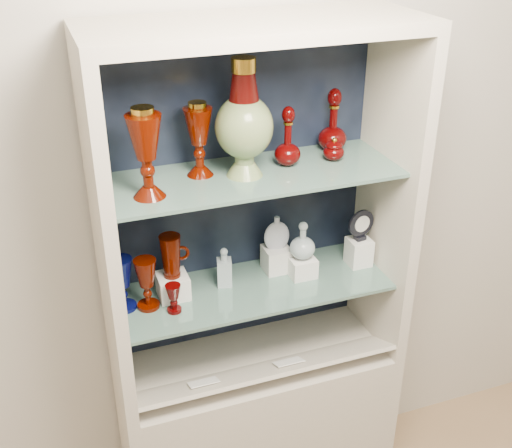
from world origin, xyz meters
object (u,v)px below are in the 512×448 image
object	(u,v)px
cobalt_goblet	(122,284)
cameo_medallion	(361,225)
ruby_goblet_tall	(147,284)
ruby_goblet_small	(174,298)
pedestal_lamp_right	(199,139)
clear_square_bottle	(224,267)
ruby_decanter_a	(288,133)
ruby_decanter_b	(333,118)
clear_round_decanter	(303,241)
flat_flask	(277,232)
enamel_urn	(244,119)
pedestal_lamp_left	(146,153)
lidded_bowl	(334,149)
ruby_pitcher	(171,256)

from	to	relation	value
cobalt_goblet	cameo_medallion	world-z (taller)	cameo_medallion
ruby_goblet_tall	ruby_goblet_small	size ratio (longest dim) A/B	1.78
pedestal_lamp_right	cobalt_goblet	world-z (taller)	pedestal_lamp_right
pedestal_lamp_right	cobalt_goblet	bearing A→B (deg)	-174.52
ruby_goblet_small	clear_square_bottle	world-z (taller)	clear_square_bottle
cameo_medallion	clear_square_bottle	bearing A→B (deg)	167.83
ruby_decanter_a	ruby_decanter_b	xyz separation A→B (m)	(0.19, 0.07, 0.00)
ruby_decanter_a	clear_round_decanter	xyz separation A→B (m)	(0.06, -0.02, -0.39)
ruby_decanter_b	ruby_goblet_tall	distance (m)	0.82
clear_round_decanter	cobalt_goblet	bearing A→B (deg)	179.03
ruby_decanter_a	cobalt_goblet	world-z (taller)	ruby_decanter_a
flat_flask	cameo_medallion	bearing A→B (deg)	-4.32
enamel_urn	pedestal_lamp_left	bearing A→B (deg)	-169.95
lidded_bowl	clear_square_bottle	world-z (taller)	lidded_bowl
ruby_pitcher	cameo_medallion	xyz separation A→B (m)	(0.68, -0.02, 0.01)
enamel_urn	clear_square_bottle	xyz separation A→B (m)	(-0.06, 0.04, -0.53)
ruby_goblet_tall	ruby_goblet_small	xyz separation A→B (m)	(0.07, -0.05, -0.04)
lidded_bowl	ruby_goblet_small	size ratio (longest dim) A/B	0.79
ruby_pitcher	clear_round_decanter	distance (m)	0.46
flat_flask	clear_round_decanter	world-z (taller)	flat_flask
clear_square_bottle	flat_flask	world-z (taller)	flat_flask
lidded_bowl	cobalt_goblet	xyz separation A→B (m)	(-0.72, 0.00, -0.37)
pedestal_lamp_left	pedestal_lamp_right	xyz separation A→B (m)	(0.18, 0.10, -0.02)
ruby_goblet_tall	clear_square_bottle	bearing A→B (deg)	8.65
enamel_urn	ruby_decanter_a	size ratio (longest dim) A/B	1.67
clear_square_bottle	flat_flask	xyz separation A→B (m)	(0.20, 0.03, 0.08)
ruby_decanter_b	cobalt_goblet	bearing A→B (deg)	-174.07
pedestal_lamp_right	lidded_bowl	bearing A→B (deg)	-3.88
ruby_goblet_tall	flat_flask	bearing A→B (deg)	8.70
cobalt_goblet	clear_round_decanter	distance (m)	0.62
cobalt_goblet	ruby_goblet_small	xyz separation A→B (m)	(0.15, -0.07, -0.04)
ruby_decanter_a	clear_square_bottle	xyz separation A→B (m)	(-0.22, 0.01, -0.46)
cobalt_goblet	ruby_goblet_tall	distance (m)	0.08
lidded_bowl	pedestal_lamp_left	bearing A→B (deg)	-173.39
pedestal_lamp_right	ruby_goblet_tall	world-z (taller)	pedestal_lamp_right
pedestal_lamp_left	pedestal_lamp_right	bearing A→B (deg)	29.64
ruby_decanter_b	ruby_pitcher	bearing A→B (deg)	-173.73
ruby_pitcher	clear_square_bottle	bearing A→B (deg)	9.62
pedestal_lamp_right	ruby_goblet_tall	xyz separation A→B (m)	(-0.20, -0.05, -0.45)
ruby_goblet_small	flat_flask	world-z (taller)	flat_flask
pedestal_lamp_right	ruby_decanter_a	world-z (taller)	pedestal_lamp_right
pedestal_lamp_left	cobalt_goblet	size ratio (longest dim) A/B	1.44
enamel_urn	clear_round_decanter	xyz separation A→B (m)	(0.21, 0.01, -0.47)
ruby_decanter_a	flat_flask	size ratio (longest dim) A/B	1.73
pedestal_lamp_right	flat_flask	world-z (taller)	pedestal_lamp_right
cameo_medallion	cobalt_goblet	bearing A→B (deg)	170.74
cobalt_goblet	clear_square_bottle	distance (m)	0.35
pedestal_lamp_left	ruby_goblet_tall	xyz separation A→B (m)	(-0.02, 0.06, -0.46)
enamel_urn	cameo_medallion	xyz separation A→B (m)	(0.44, 0.01, -0.44)
clear_round_decanter	cameo_medallion	xyz separation A→B (m)	(0.22, 0.00, 0.02)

